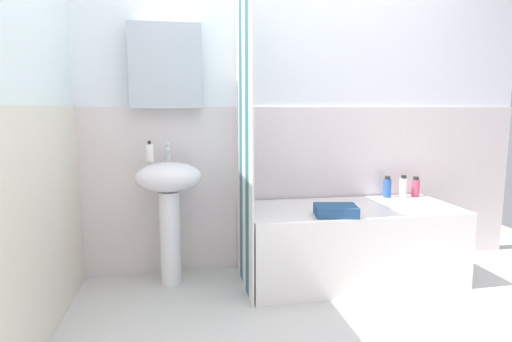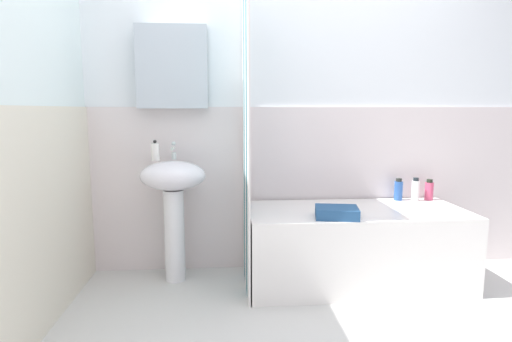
{
  "view_description": "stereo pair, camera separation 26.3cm",
  "coord_description": "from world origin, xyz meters",
  "px_view_note": "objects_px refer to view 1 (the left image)",
  "views": [
    {
      "loc": [
        -0.85,
        -1.78,
        1.18
      ],
      "look_at": [
        -0.38,
        0.78,
        0.8
      ],
      "focal_mm": 29.58,
      "sensor_mm": 36.0,
      "label": 1
    },
    {
      "loc": [
        -0.59,
        -1.82,
        1.18
      ],
      "look_at": [
        -0.38,
        0.78,
        0.8
      ],
      "focal_mm": 29.58,
      "sensor_mm": 36.0,
      "label": 2
    }
  ],
  "objects_px": {
    "sink": "(169,195)",
    "lotion_bottle": "(403,187)",
    "soap_dispenser": "(150,153)",
    "conditioner_bottle": "(387,187)",
    "bathtub": "(350,243)",
    "towel_folded": "(336,210)",
    "body_wash_bottle": "(416,187)"
  },
  "relations": [
    {
      "from": "soap_dispenser",
      "to": "lotion_bottle",
      "type": "height_order",
      "value": "soap_dispenser"
    },
    {
      "from": "bathtub",
      "to": "towel_folded",
      "type": "relative_size",
      "value": 5.58
    },
    {
      "from": "sink",
      "to": "soap_dispenser",
      "type": "bearing_deg",
      "value": 159.38
    },
    {
      "from": "sink",
      "to": "lotion_bottle",
      "type": "bearing_deg",
      "value": 3.18
    },
    {
      "from": "lotion_bottle",
      "to": "conditioner_bottle",
      "type": "bearing_deg",
      "value": 167.42
    },
    {
      "from": "soap_dispenser",
      "to": "bathtub",
      "type": "bearing_deg",
      "value": -7.59
    },
    {
      "from": "sink",
      "to": "soap_dispenser",
      "type": "xyz_separation_m",
      "value": [
        -0.12,
        0.04,
        0.28
      ]
    },
    {
      "from": "conditioner_bottle",
      "to": "soap_dispenser",
      "type": "bearing_deg",
      "value": -177.42
    },
    {
      "from": "bathtub",
      "to": "towel_folded",
      "type": "height_order",
      "value": "towel_folded"
    },
    {
      "from": "body_wash_bottle",
      "to": "towel_folded",
      "type": "relative_size",
      "value": 0.59
    },
    {
      "from": "conditioner_bottle",
      "to": "towel_folded",
      "type": "distance_m",
      "value": 0.75
    },
    {
      "from": "sink",
      "to": "towel_folded",
      "type": "xyz_separation_m",
      "value": [
        1.04,
        -0.34,
        -0.07
      ]
    },
    {
      "from": "soap_dispenser",
      "to": "towel_folded",
      "type": "relative_size",
      "value": 0.54
    },
    {
      "from": "sink",
      "to": "towel_folded",
      "type": "bearing_deg",
      "value": -18.29
    },
    {
      "from": "body_wash_bottle",
      "to": "conditioner_bottle",
      "type": "height_order",
      "value": "conditioner_bottle"
    },
    {
      "from": "sink",
      "to": "lotion_bottle",
      "type": "distance_m",
      "value": 1.75
    },
    {
      "from": "sink",
      "to": "bathtub",
      "type": "bearing_deg",
      "value": -6.27
    },
    {
      "from": "sink",
      "to": "towel_folded",
      "type": "relative_size",
      "value": 3.21
    },
    {
      "from": "soap_dispenser",
      "to": "conditioner_bottle",
      "type": "distance_m",
      "value": 1.78
    },
    {
      "from": "lotion_bottle",
      "to": "conditioner_bottle",
      "type": "relative_size",
      "value": 1.04
    },
    {
      "from": "bathtub",
      "to": "lotion_bottle",
      "type": "relative_size",
      "value": 8.52
    },
    {
      "from": "body_wash_bottle",
      "to": "towel_folded",
      "type": "xyz_separation_m",
      "value": [
        -0.82,
        -0.46,
        -0.04
      ]
    },
    {
      "from": "soap_dispenser",
      "to": "conditioner_bottle",
      "type": "height_order",
      "value": "soap_dispenser"
    },
    {
      "from": "bathtub",
      "to": "body_wash_bottle",
      "type": "xyz_separation_m",
      "value": [
        0.63,
        0.25,
        0.33
      ]
    },
    {
      "from": "lotion_bottle",
      "to": "body_wash_bottle",
      "type": "bearing_deg",
      "value": 7.26
    },
    {
      "from": "soap_dispenser",
      "to": "lotion_bottle",
      "type": "xyz_separation_m",
      "value": [
        1.87,
        0.05,
        -0.3
      ]
    },
    {
      "from": "conditioner_bottle",
      "to": "bathtub",
      "type": "bearing_deg",
      "value": -146.98
    },
    {
      "from": "conditioner_bottle",
      "to": "towel_folded",
      "type": "relative_size",
      "value": 0.63
    },
    {
      "from": "sink",
      "to": "lotion_bottle",
      "type": "xyz_separation_m",
      "value": [
        1.75,
        0.1,
        -0.02
      ]
    },
    {
      "from": "body_wash_bottle",
      "to": "soap_dispenser",
      "type": "bearing_deg",
      "value": -178.06
    },
    {
      "from": "body_wash_bottle",
      "to": "towel_folded",
      "type": "bearing_deg",
      "value": -150.97
    },
    {
      "from": "conditioner_bottle",
      "to": "towel_folded",
      "type": "height_order",
      "value": "conditioner_bottle"
    }
  ]
}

